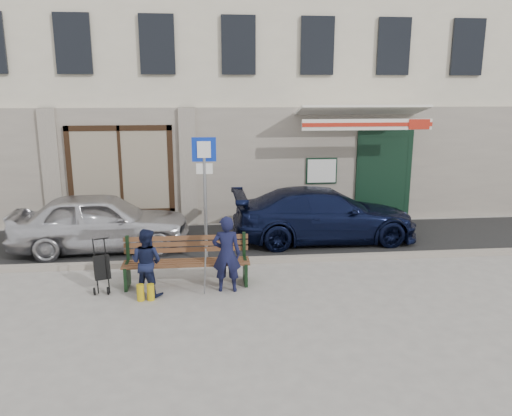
{
  "coord_description": "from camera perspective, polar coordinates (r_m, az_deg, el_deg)",
  "views": [
    {
      "loc": [
        -0.94,
        -8.7,
        3.65
      ],
      "look_at": [
        0.12,
        1.6,
        1.2
      ],
      "focal_mm": 35.0,
      "sensor_mm": 36.0,
      "label": 1
    }
  ],
  "objects": [
    {
      "name": "curb",
      "position": [
        10.85,
        -0.57,
        -6.01
      ],
      "size": [
        60.0,
        0.18,
        0.12
      ],
      "primitive_type": "cube",
      "color": "#9E9384",
      "rests_on": "ground"
    },
    {
      "name": "bench",
      "position": [
        9.65,
        -8.21,
        -6.14
      ],
      "size": [
        2.4,
        1.17,
        0.98
      ],
      "color": "brown",
      "rests_on": "ground"
    },
    {
      "name": "car_navy",
      "position": [
        12.41,
        7.83,
        -0.77
      ],
      "size": [
        4.55,
        1.9,
        1.31
      ],
      "primitive_type": "imported",
      "rotation": [
        0.0,
        0.0,
        1.58
      ],
      "color": "black",
      "rests_on": "ground"
    },
    {
      "name": "stroller",
      "position": [
        9.71,
        -17.2,
        -6.64
      ],
      "size": [
        0.35,
        0.45,
        0.98
      ],
      "rotation": [
        0.0,
        0.0,
        0.33
      ],
      "color": "black",
      "rests_on": "ground"
    },
    {
      "name": "asphalt_lane",
      "position": [
        12.38,
        -1.26,
        -3.81
      ],
      "size": [
        60.0,
        3.2,
        0.01
      ],
      "primitive_type": "cube",
      "color": "#282828",
      "rests_on": "ground"
    },
    {
      "name": "car_silver",
      "position": [
        12.09,
        -17.24,
        -1.49
      ],
      "size": [
        4.11,
        1.85,
        1.37
      ],
      "primitive_type": "imported",
      "rotation": [
        0.0,
        0.0,
        1.63
      ],
      "color": "silver",
      "rests_on": "ground"
    },
    {
      "name": "ground",
      "position": [
        9.48,
        0.28,
        -9.33
      ],
      "size": [
        80.0,
        80.0,
        0.0
      ],
      "primitive_type": "plane",
      "color": "#9E9991",
      "rests_on": "ground"
    },
    {
      "name": "man",
      "position": [
        9.21,
        -3.38,
        -5.27
      ],
      "size": [
        0.55,
        0.38,
        1.44
      ],
      "primitive_type": "imported",
      "rotation": [
        0.0,
        0.0,
        3.07
      ],
      "color": "#121432",
      "rests_on": "ground"
    },
    {
      "name": "building",
      "position": [
        17.23,
        -2.83,
        17.7
      ],
      "size": [
        20.0,
        8.27,
        10.0
      ],
      "color": "beige",
      "rests_on": "ground"
    },
    {
      "name": "parking_sign",
      "position": [
        10.52,
        -5.89,
        3.22
      ],
      "size": [
        0.5,
        0.08,
        2.71
      ],
      "rotation": [
        0.0,
        0.0,
        -0.02
      ],
      "color": "gray",
      "rests_on": "ground"
    },
    {
      "name": "woman",
      "position": [
        9.27,
        -12.41,
        -6.06
      ],
      "size": [
        0.75,
        0.69,
        1.25
      ],
      "primitive_type": "imported",
      "rotation": [
        0.0,
        0.0,
        2.69
      ],
      "color": "#131936",
      "rests_on": "ground"
    }
  ]
}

